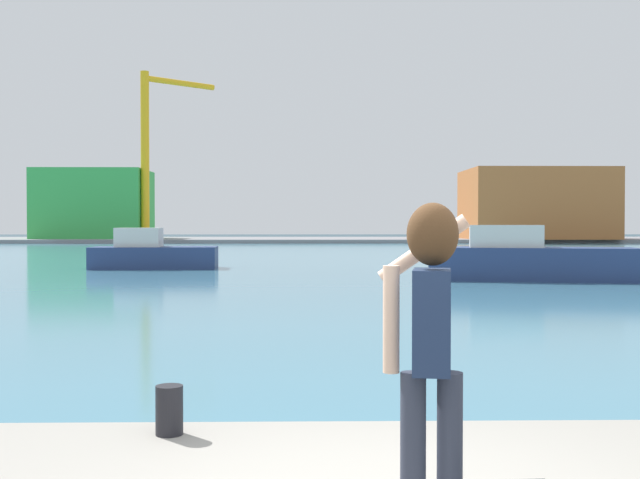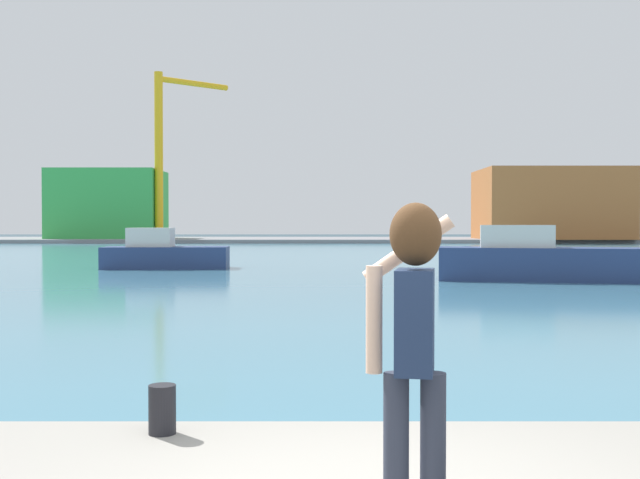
{
  "view_description": "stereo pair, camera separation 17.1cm",
  "coord_description": "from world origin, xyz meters",
  "px_view_note": "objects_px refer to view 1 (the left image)",
  "views": [
    {
      "loc": [
        -0.51,
        -4.28,
        2.19
      ],
      "look_at": [
        -0.31,
        6.3,
        1.98
      ],
      "focal_mm": 43.14,
      "sensor_mm": 36.0,
      "label": 1
    },
    {
      "loc": [
        -0.34,
        -4.29,
        2.19
      ],
      "look_at": [
        -0.31,
        6.3,
        1.98
      ],
      "focal_mm": 43.14,
      "sensor_mm": 36.0,
      "label": 2
    }
  ],
  "objects_px": {
    "harbor_bollard": "(169,410)",
    "warehouse_right": "(536,204)",
    "warehouse_left": "(94,204)",
    "person_photographer": "(430,327)",
    "boat_moored_2": "(528,260)",
    "boat_moored": "(152,254)",
    "port_crane": "(152,141)"
  },
  "relations": [
    {
      "from": "harbor_bollard",
      "to": "boat_moored",
      "type": "relative_size",
      "value": 0.06
    },
    {
      "from": "warehouse_left",
      "to": "port_crane",
      "type": "bearing_deg",
      "value": -21.62
    },
    {
      "from": "warehouse_left",
      "to": "warehouse_right",
      "type": "height_order",
      "value": "warehouse_left"
    },
    {
      "from": "port_crane",
      "to": "warehouse_left",
      "type": "bearing_deg",
      "value": 158.38
    },
    {
      "from": "person_photographer",
      "to": "boat_moored_2",
      "type": "bearing_deg",
      "value": -7.21
    },
    {
      "from": "harbor_bollard",
      "to": "boat_moored",
      "type": "distance_m",
      "value": 32.42
    },
    {
      "from": "boat_moored",
      "to": "warehouse_left",
      "type": "bearing_deg",
      "value": 105.49
    },
    {
      "from": "warehouse_right",
      "to": "warehouse_left",
      "type": "bearing_deg",
      "value": 175.82
    },
    {
      "from": "warehouse_right",
      "to": "harbor_bollard",
      "type": "bearing_deg",
      "value": -108.52
    },
    {
      "from": "port_crane",
      "to": "boat_moored",
      "type": "bearing_deg",
      "value": -78.78
    },
    {
      "from": "harbor_bollard",
      "to": "port_crane",
      "type": "distance_m",
      "value": 88.49
    },
    {
      "from": "port_crane",
      "to": "harbor_bollard",
      "type": "bearing_deg",
      "value": -78.67
    },
    {
      "from": "boat_moored",
      "to": "boat_moored_2",
      "type": "distance_m",
      "value": 18.09
    },
    {
      "from": "harbor_bollard",
      "to": "warehouse_left",
      "type": "distance_m",
      "value": 92.63
    },
    {
      "from": "boat_moored",
      "to": "port_crane",
      "type": "height_order",
      "value": "port_crane"
    },
    {
      "from": "boat_moored_2",
      "to": "warehouse_left",
      "type": "bearing_deg",
      "value": 128.82
    },
    {
      "from": "warehouse_left",
      "to": "warehouse_right",
      "type": "bearing_deg",
      "value": -4.18
    },
    {
      "from": "boat_moored_2",
      "to": "port_crane",
      "type": "xyz_separation_m",
      "value": [
        -26.86,
        62.53,
        11.27
      ]
    },
    {
      "from": "harbor_bollard",
      "to": "boat_moored",
      "type": "xyz_separation_m",
      "value": [
        -6.47,
        31.77,
        -0.02
      ]
    },
    {
      "from": "harbor_bollard",
      "to": "warehouse_right",
      "type": "distance_m",
      "value": 89.94
    },
    {
      "from": "person_photographer",
      "to": "port_crane",
      "type": "relative_size",
      "value": 0.09
    },
    {
      "from": "person_photographer",
      "to": "port_crane",
      "type": "height_order",
      "value": "port_crane"
    },
    {
      "from": "person_photographer",
      "to": "boat_moored_2",
      "type": "height_order",
      "value": "person_photographer"
    },
    {
      "from": "boat_moored",
      "to": "person_photographer",
      "type": "bearing_deg",
      "value": -78.65
    },
    {
      "from": "harbor_bollard",
      "to": "warehouse_right",
      "type": "xyz_separation_m",
      "value": [
        28.55,
        85.2,
        3.81
      ]
    },
    {
      "from": "port_crane",
      "to": "warehouse_right",
      "type": "bearing_deg",
      "value": -1.05
    },
    {
      "from": "boat_moored",
      "to": "warehouse_right",
      "type": "xyz_separation_m",
      "value": [
        35.02,
        53.43,
        3.83
      ]
    },
    {
      "from": "warehouse_left",
      "to": "warehouse_right",
      "type": "xyz_separation_m",
      "value": [
        53.52,
        -3.91,
        -0.08
      ]
    },
    {
      "from": "harbor_bollard",
      "to": "warehouse_left",
      "type": "bearing_deg",
      "value": 105.66
    },
    {
      "from": "person_photographer",
      "to": "boat_moored_2",
      "type": "relative_size",
      "value": 0.22
    },
    {
      "from": "boat_moored",
      "to": "port_crane",
      "type": "distance_m",
      "value": 56.49
    },
    {
      "from": "person_photographer",
      "to": "warehouse_right",
      "type": "xyz_separation_m",
      "value": [
        26.82,
        86.98,
        2.93
      ]
    }
  ]
}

